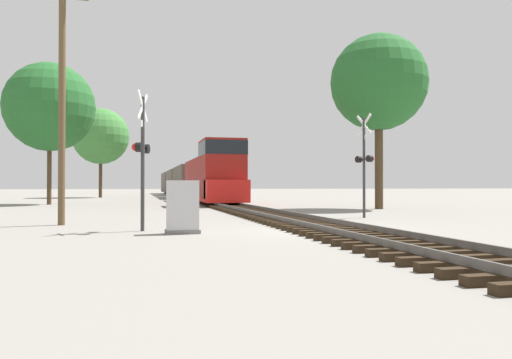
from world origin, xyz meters
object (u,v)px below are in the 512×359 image
at_px(utility_pole, 62,97).
at_px(tree_far_right, 379,83).
at_px(freight_train, 185,181).
at_px(relay_cabinet, 183,207).
at_px(crossing_signal_near, 142,152).
at_px(tree_deep_background, 101,136).
at_px(tree_mid_background, 50,107).
at_px(crossing_signal_far, 364,161).

height_order(utility_pole, tree_far_right, tree_far_right).
distance_m(freight_train, relay_cabinet, 47.13).
bearing_deg(tree_far_right, freight_train, 104.23).
bearing_deg(tree_far_right, crossing_signal_near, -140.32).
bearing_deg(tree_deep_background, freight_train, -0.66).
bearing_deg(tree_mid_background, tree_far_right, -30.53).
relative_size(freight_train, relay_cabinet, 39.99).
height_order(crossing_signal_near, relay_cabinet, crossing_signal_near).
bearing_deg(crossing_signal_far, tree_far_right, -48.09).
relative_size(freight_train, tree_far_right, 5.90).
bearing_deg(freight_train, crossing_signal_near, -96.98).
distance_m(freight_train, tree_far_right, 35.53).
bearing_deg(crossing_signal_near, crossing_signal_far, 132.69).
bearing_deg(tree_mid_background, utility_pole, -79.82).
xyz_separation_m(freight_train, tree_far_right, (8.62, -33.98, 5.77)).
relative_size(freight_train, tree_mid_background, 5.90).
height_order(freight_train, tree_far_right, tree_far_right).
height_order(freight_train, crossing_signal_far, freight_train).
xyz_separation_m(crossing_signal_far, tree_far_right, (4.58, 7.50, 5.18)).
height_order(relay_cabinet, tree_mid_background, tree_mid_background).
xyz_separation_m(crossing_signal_far, tree_mid_background, (-16.19, 19.76, 4.81)).
bearing_deg(relay_cabinet, tree_mid_background, 107.06).
xyz_separation_m(crossing_signal_near, utility_pole, (-2.79, 3.11, 2.14)).
xyz_separation_m(crossing_signal_near, crossing_signal_far, (9.64, 4.29, 0.05)).
bearing_deg(tree_mid_background, relay_cabinet, -72.94).
bearing_deg(tree_far_right, crossing_signal_far, -121.41).
bearing_deg(crossing_signal_near, tree_deep_background, -155.91).
bearing_deg(relay_cabinet, crossing_signal_near, 136.10).
distance_m(crossing_signal_far, tree_far_right, 10.21).
xyz_separation_m(tree_mid_background, tree_deep_background, (2.21, 21.84, -0.05)).
bearing_deg(tree_deep_background, utility_pole, -87.92).
bearing_deg(crossing_signal_far, tree_deep_background, 1.91).
bearing_deg(tree_far_right, relay_cabinet, -135.28).
bearing_deg(utility_pole, crossing_signal_far, 5.45).
bearing_deg(relay_cabinet, freight_train, 84.60).
xyz_separation_m(freight_train, tree_mid_background, (-12.16, -21.73, 5.40)).
xyz_separation_m(tree_far_right, tree_mid_background, (-20.78, 12.25, -0.37)).
distance_m(tree_far_right, tree_deep_background, 38.83).
relative_size(tree_far_right, tree_mid_background, 1.00).
height_order(tree_far_right, tree_deep_background, tree_far_right).
relative_size(relay_cabinet, tree_mid_background, 0.15).
height_order(crossing_signal_far, tree_deep_background, tree_deep_background).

